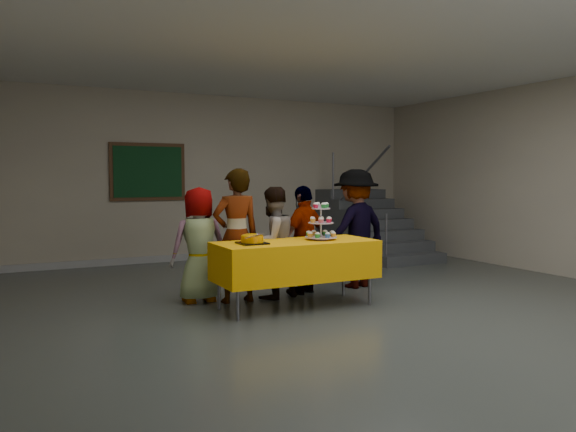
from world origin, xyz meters
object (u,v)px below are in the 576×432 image
object	(u,v)px
cupcake_stand	(321,225)
schoolchild_d	(304,240)
schoolchild_b	(236,236)
schoolchild_a	(199,245)
bake_table	(296,260)
schoolchild_c	(273,243)
bear_cake	(252,239)
noticeboard	(148,172)
schoolchild_e	(356,228)
staircase	(366,230)

from	to	relation	value
cupcake_stand	schoolchild_d	xyz separation A→B (m)	(0.12, 0.63, -0.24)
schoolchild_b	schoolchild_a	bearing A→B (deg)	-28.71
bake_table	schoolchild_c	xyz separation A→B (m)	(-0.04, 0.55, 0.14)
bear_cake	schoolchild_c	distance (m)	0.77
schoolchild_a	noticeboard	world-z (taller)	noticeboard
schoolchild_c	schoolchild_d	distance (m)	0.51
schoolchild_e	bake_table	bearing A→B (deg)	16.09
schoolchild_c	bear_cake	bearing A→B (deg)	32.33
schoolchild_d	cupcake_stand	bearing A→B (deg)	54.64
schoolchild_a	staircase	distance (m)	4.87
bear_cake	staircase	world-z (taller)	staircase
schoolchild_b	schoolchild_c	distance (m)	0.49
schoolchild_b	schoolchild_c	world-z (taller)	schoolchild_b
schoolchild_a	noticeboard	size ratio (longest dim) A/B	1.07
schoolchild_d	bear_cake	bearing A→B (deg)	8.47
schoolchild_c	staircase	distance (m)	4.28
schoolchild_a	schoolchild_c	xyz separation A→B (m)	(0.88, -0.22, -0.00)
cupcake_stand	schoolchild_a	world-z (taller)	schoolchild_a
schoolchild_d	schoolchild_e	world-z (taller)	schoolchild_e
schoolchild_c	noticeboard	xyz separation A→B (m)	(-0.72, 3.55, 0.90)
staircase	schoolchild_a	bearing A→B (deg)	-149.19
schoolchild_d	bake_table	bearing A→B (deg)	29.89
schoolchild_b	staircase	size ratio (longest dim) A/B	0.67
schoolchild_a	schoolchild_d	xyz separation A→B (m)	(1.38, -0.13, 0.00)
bake_table	cupcake_stand	xyz separation A→B (m)	(0.34, 0.01, 0.39)
noticeboard	schoolchild_a	bearing A→B (deg)	-92.78
schoolchild_a	schoolchild_c	distance (m)	0.90
schoolchild_e	staircase	bearing A→B (deg)	-139.49
schoolchild_c	noticeboard	size ratio (longest dim) A/B	1.07
schoolchild_b	schoolchild_c	xyz separation A→B (m)	(0.48, -0.01, -0.11)
cupcake_stand	schoolchild_d	size ratio (longest dim) A/B	0.32
cupcake_stand	schoolchild_e	size ratio (longest dim) A/B	0.28
bear_cake	staircase	distance (m)	5.04
schoolchild_c	schoolchild_e	distance (m)	1.34
schoolchild_d	noticeboard	xyz separation A→B (m)	(-1.22, 3.46, 0.90)
schoolchild_b	staircase	world-z (taller)	staircase
bake_table	noticeboard	size ratio (longest dim) A/B	1.45
bear_cake	schoolchild_a	bearing A→B (deg)	114.82
schoolchild_d	schoolchild_e	distance (m)	0.83
schoolchild_b	bear_cake	bearing A→B (deg)	86.52
schoolchild_e	schoolchild_c	bearing A→B (deg)	-6.18
bear_cake	schoolchild_b	distance (m)	0.57
schoolchild_d	noticeboard	bearing A→B (deg)	-94.88
bake_table	schoolchild_a	xyz separation A→B (m)	(-0.91, 0.77, 0.14)
staircase	schoolchild_c	bearing A→B (deg)	-140.59
noticeboard	schoolchild_d	bearing A→B (deg)	-70.61
bear_cake	schoolchild_c	size ratio (longest dim) A/B	0.26
schoolchild_a	schoolchild_e	size ratio (longest dim) A/B	0.86
bake_table	schoolchild_b	world-z (taller)	schoolchild_b
bake_table	schoolchild_a	size ratio (longest dim) A/B	1.35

